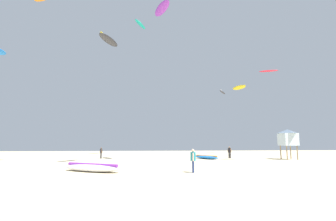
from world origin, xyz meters
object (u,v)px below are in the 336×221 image
at_px(kite_grounded_near, 92,168).
at_px(kite_grounded_mid, 206,157).
at_px(person_midground, 101,152).
at_px(person_left, 230,151).
at_px(kite_aloft_3, 223,92).
at_px(person_foreground, 193,159).
at_px(kite_aloft_1, 140,24).
at_px(kite_aloft_6, 269,71).
at_px(kite_aloft_2, 162,8).
at_px(kite_aloft_5, 109,40).
at_px(kite_aloft_4, 239,87).
at_px(lifeguard_tower, 288,137).

bearing_deg(kite_grounded_near, kite_grounded_mid, 46.83).
bearing_deg(person_midground, person_left, 146.32).
relative_size(person_left, kite_aloft_3, 0.58).
bearing_deg(person_foreground, kite_grounded_mid, -96.70).
bearing_deg(person_foreground, kite_aloft_1, -69.20).
height_order(kite_aloft_3, kite_aloft_6, kite_aloft_6).
bearing_deg(kite_grounded_near, kite_aloft_2, 59.40).
distance_m(kite_grounded_mid, kite_aloft_5, 20.27).
relative_size(kite_grounded_near, kite_aloft_5, 1.30).
relative_size(kite_grounded_mid, kite_aloft_3, 1.47).
bearing_deg(kite_grounded_mid, kite_aloft_3, 52.56).
height_order(person_left, kite_aloft_2, kite_aloft_2).
xyz_separation_m(kite_aloft_1, kite_aloft_4, (22.66, 5.77, -11.08)).
xyz_separation_m(kite_grounded_mid, kite_aloft_2, (-6.68, -3.06, 20.30)).
height_order(person_foreground, kite_aloft_2, kite_aloft_2).
bearing_deg(person_left, kite_aloft_5, -18.20).
height_order(lifeguard_tower, kite_aloft_3, kite_aloft_3).
bearing_deg(kite_aloft_2, kite_aloft_3, 39.22).
height_order(person_left, kite_aloft_3, kite_aloft_3).
bearing_deg(kite_grounded_mid, person_midground, 168.34).
bearing_deg(lifeguard_tower, kite_grounded_mid, 169.03).
bearing_deg(kite_aloft_2, kite_aloft_5, -152.88).
xyz_separation_m(person_left, kite_aloft_1, (-13.58, 11.14, 24.94)).
height_order(person_foreground, lifeguard_tower, lifeguard_tower).
xyz_separation_m(kite_aloft_5, kite_aloft_6, (20.10, 0.81, -2.79)).
distance_m(person_foreground, kite_grounded_near, 8.02).
relative_size(kite_aloft_1, kite_aloft_5, 1.09).
xyz_separation_m(kite_aloft_2, kite_aloft_6, (13.56, -2.54, -9.13)).
height_order(person_midground, kite_grounded_near, person_midground).
distance_m(kite_aloft_1, kite_aloft_5, 22.58).
xyz_separation_m(person_foreground, kite_aloft_4, (18.39, 33.98, 13.84)).
relative_size(person_left, kite_grounded_near, 0.33).
relative_size(person_foreground, kite_grounded_near, 0.33).
xyz_separation_m(kite_grounded_near, kite_aloft_6, (20.06, 8.45, 11.12)).
distance_m(lifeguard_tower, kite_aloft_5, 27.13).
bearing_deg(person_midground, kite_aloft_4, 179.88).
height_order(kite_aloft_1, kite_aloft_4, kite_aloft_1).
height_order(person_midground, kite_aloft_2, kite_aloft_2).
bearing_deg(kite_aloft_5, kite_aloft_2, 27.12).
bearing_deg(kite_aloft_5, person_midground, 100.90).
height_order(kite_aloft_2, kite_aloft_6, kite_aloft_2).
bearing_deg(kite_aloft_4, kite_aloft_3, -124.33).
bearing_deg(person_left, kite_aloft_6, 70.08).
distance_m(lifeguard_tower, kite_aloft_3, 13.29).
bearing_deg(kite_aloft_5, kite_grounded_mid, 25.86).
bearing_deg(kite_aloft_3, kite_aloft_5, -144.77).
relative_size(lifeguard_tower, kite_aloft_4, 1.02).
relative_size(kite_grounded_mid, lifeguard_tower, 1.06).
xyz_separation_m(person_midground, kite_aloft_4, (28.09, 15.20, 13.95)).
bearing_deg(kite_aloft_5, kite_aloft_3, 35.23).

